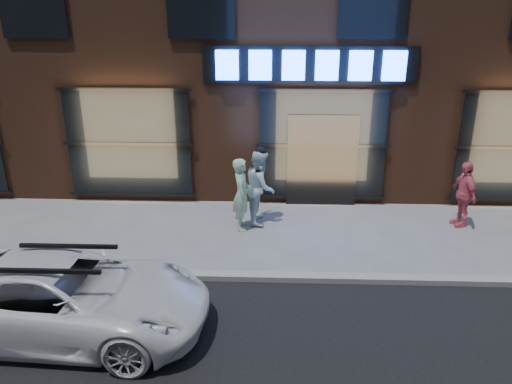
% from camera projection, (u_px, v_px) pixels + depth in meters
% --- Properties ---
extents(ground, '(90.00, 90.00, 0.00)m').
position_uv_depth(ground, '(337.00, 281.00, 9.59)').
color(ground, slate).
rests_on(ground, ground).
extents(curb, '(60.00, 0.25, 0.12)m').
position_uv_depth(curb, '(337.00, 278.00, 9.57)').
color(curb, gray).
rests_on(curb, ground).
extents(man_bowtie, '(0.43, 0.64, 1.72)m').
position_uv_depth(man_bowtie, '(242.00, 194.00, 11.54)').
color(man_bowtie, '#A9DEB5').
rests_on(man_bowtie, ground).
extents(man_cap, '(0.69, 0.88, 1.79)m').
position_uv_depth(man_cap, '(260.00, 187.00, 11.90)').
color(man_cap, white).
rests_on(man_cap, ground).
extents(passerby, '(0.55, 0.98, 1.59)m').
position_uv_depth(passerby, '(463.00, 194.00, 11.73)').
color(passerby, '#DF5C6D').
rests_on(passerby, ground).
extents(white_suv, '(4.72, 2.36, 1.28)m').
position_uv_depth(white_suv, '(64.00, 296.00, 7.93)').
color(white_suv, white).
rests_on(white_suv, ground).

